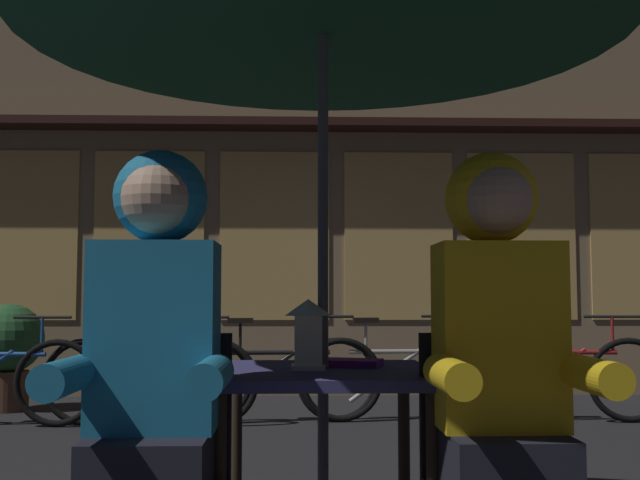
# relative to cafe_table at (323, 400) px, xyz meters

# --- Properties ---
(cafe_table) EXTENTS (0.72, 0.72, 0.74)m
(cafe_table) POSITION_rel_cafe_table_xyz_m (0.00, 0.00, 0.00)
(cafe_table) COLOR navy
(cafe_table) RESTS_ON ground_plane
(lantern) EXTENTS (0.11, 0.11, 0.23)m
(lantern) POSITION_rel_cafe_table_xyz_m (-0.05, -0.02, 0.22)
(lantern) COLOR white
(lantern) RESTS_ON cafe_table
(chair_left) EXTENTS (0.40, 0.40, 0.87)m
(chair_left) POSITION_rel_cafe_table_xyz_m (-0.48, -0.37, -0.15)
(chair_left) COLOR black
(chair_left) RESTS_ON ground_plane
(chair_right) EXTENTS (0.40, 0.40, 0.87)m
(chair_right) POSITION_rel_cafe_table_xyz_m (0.48, -0.37, -0.15)
(chair_right) COLOR black
(chair_right) RESTS_ON ground_plane
(person_left_hooded) EXTENTS (0.45, 0.56, 1.40)m
(person_left_hooded) POSITION_rel_cafe_table_xyz_m (-0.48, -0.43, 0.21)
(person_left_hooded) COLOR black
(person_left_hooded) RESTS_ON ground_plane
(person_right_hooded) EXTENTS (0.45, 0.56, 1.40)m
(person_right_hooded) POSITION_rel_cafe_table_xyz_m (0.48, -0.43, 0.21)
(person_right_hooded) COLOR black
(person_right_hooded) RESTS_ON ground_plane
(shopfront_building) EXTENTS (10.00, 0.93, 6.20)m
(shopfront_building) POSITION_rel_cafe_table_xyz_m (-0.32, 5.39, 2.45)
(shopfront_building) COLOR #937A56
(shopfront_building) RESTS_ON ground_plane
(bicycle_second) EXTENTS (1.68, 0.15, 0.84)m
(bicycle_second) POSITION_rel_cafe_table_xyz_m (-1.22, 3.36, -0.29)
(bicycle_second) COLOR black
(bicycle_second) RESTS_ON ground_plane
(bicycle_third) EXTENTS (1.68, 0.14, 0.84)m
(bicycle_third) POSITION_rel_cafe_table_xyz_m (-0.25, 3.46, -0.29)
(bicycle_third) COLOR black
(bicycle_third) RESTS_ON ground_plane
(bicycle_fourth) EXTENTS (1.68, 0.18, 0.84)m
(bicycle_fourth) POSITION_rel_cafe_table_xyz_m (0.74, 3.54, -0.29)
(bicycle_fourth) COLOR black
(bicycle_fourth) RESTS_ON ground_plane
(bicycle_fifth) EXTENTS (1.68, 0.15, 0.84)m
(bicycle_fifth) POSITION_rel_cafe_table_xyz_m (2.01, 3.43, -0.29)
(bicycle_fifth) COLOR black
(bicycle_fifth) RESTS_ON ground_plane
(book) EXTENTS (0.23, 0.19, 0.02)m
(book) POSITION_rel_cafe_table_xyz_m (0.10, 0.09, 0.11)
(book) COLOR #661E7A
(book) RESTS_ON cafe_table
(potted_plant) EXTENTS (0.60, 0.60, 0.92)m
(potted_plant) POSITION_rel_cafe_table_xyz_m (-2.60, 4.17, -0.09)
(potted_plant) COLOR brown
(potted_plant) RESTS_ON ground_plane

